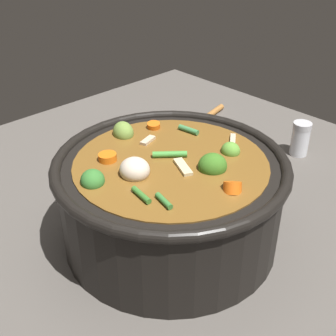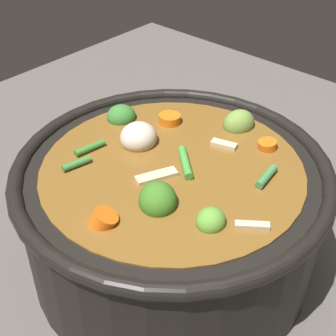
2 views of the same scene
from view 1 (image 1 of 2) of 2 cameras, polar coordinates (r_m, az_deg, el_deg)
ground_plane at (r=0.70m, az=0.33°, el=-8.77°), size 1.10×1.10×0.00m
cooking_pot at (r=0.65m, az=0.33°, el=-3.82°), size 0.33×0.33×0.16m
wooden_spoon at (r=0.99m, az=7.20°, el=4.61°), size 0.23×0.20×0.01m
salt_shaker at (r=0.93m, az=16.52°, el=3.62°), size 0.04×0.04×0.07m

